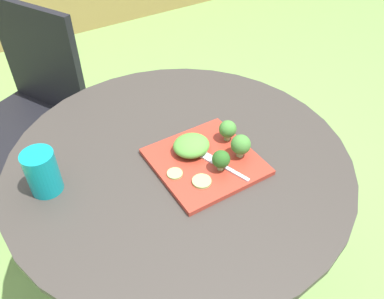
{
  "coord_description": "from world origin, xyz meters",
  "views": [
    {
      "loc": [
        -0.39,
        -0.7,
        1.48
      ],
      "look_at": [
        0.02,
        -0.03,
        0.77
      ],
      "focal_mm": 36.98,
      "sensor_mm": 36.0,
      "label": 1
    }
  ],
  "objects_px": {
    "patio_chair": "(30,102)",
    "drinking_glass": "(43,174)",
    "fork": "(220,164)",
    "salad_plate": "(205,161)"
  },
  "relations": [
    {
      "from": "patio_chair",
      "to": "fork",
      "type": "relative_size",
      "value": 5.92
    },
    {
      "from": "drinking_glass",
      "to": "patio_chair",
      "type": "bearing_deg",
      "value": 82.62
    },
    {
      "from": "drinking_glass",
      "to": "fork",
      "type": "bearing_deg",
      "value": -22.64
    },
    {
      "from": "drinking_glass",
      "to": "fork",
      "type": "height_order",
      "value": "drinking_glass"
    },
    {
      "from": "fork",
      "to": "drinking_glass",
      "type": "bearing_deg",
      "value": 157.36
    },
    {
      "from": "patio_chair",
      "to": "fork",
      "type": "distance_m",
      "value": 0.98
    },
    {
      "from": "salad_plate",
      "to": "fork",
      "type": "height_order",
      "value": "fork"
    },
    {
      "from": "patio_chair",
      "to": "fork",
      "type": "xyz_separation_m",
      "value": [
        0.32,
        -0.9,
        0.22
      ]
    },
    {
      "from": "salad_plate",
      "to": "drinking_glass",
      "type": "height_order",
      "value": "drinking_glass"
    },
    {
      "from": "patio_chair",
      "to": "drinking_glass",
      "type": "xyz_separation_m",
      "value": [
        -0.09,
        -0.73,
        0.25
      ]
    }
  ]
}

